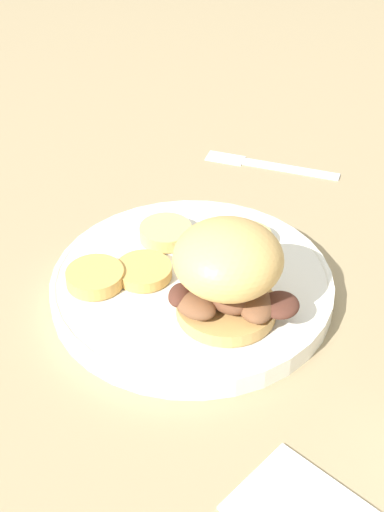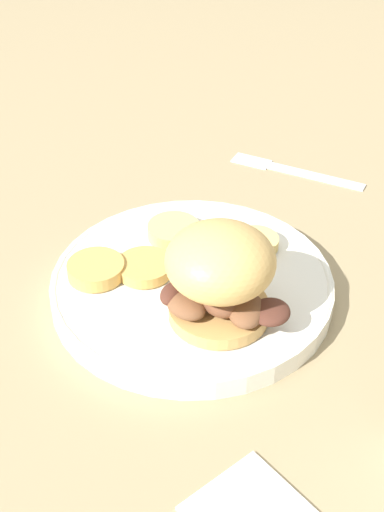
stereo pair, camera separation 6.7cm
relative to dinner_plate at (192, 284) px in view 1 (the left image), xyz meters
name	(u,v)px [view 1 (the left image)]	position (x,y,z in m)	size (l,w,h in m)	color
ground_plane	(192,294)	(0.00, 0.00, -0.01)	(4.00, 4.00, 0.00)	#937F5B
dinner_plate	(192,284)	(0.00, 0.00, 0.00)	(0.27, 0.27, 0.02)	white
sandwich	(229,272)	(0.06, -0.02, 0.06)	(0.11, 0.10, 0.09)	tan
potato_round_0	(144,271)	(-0.04, -0.03, 0.02)	(0.05, 0.05, 0.01)	tan
potato_round_1	(249,238)	(0.01, 0.08, 0.02)	(0.05, 0.05, 0.01)	#DBB766
potato_round_2	(95,277)	(-0.06, -0.07, 0.02)	(0.06, 0.06, 0.01)	tan
potato_round_3	(218,241)	(-0.01, 0.05, 0.02)	(0.05, 0.05, 0.01)	tan
potato_round_4	(166,232)	(-0.06, 0.03, 0.02)	(0.05, 0.05, 0.01)	#DBB766
fork	(269,165)	(-0.09, 0.25, -0.01)	(0.16, 0.08, 0.00)	silver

